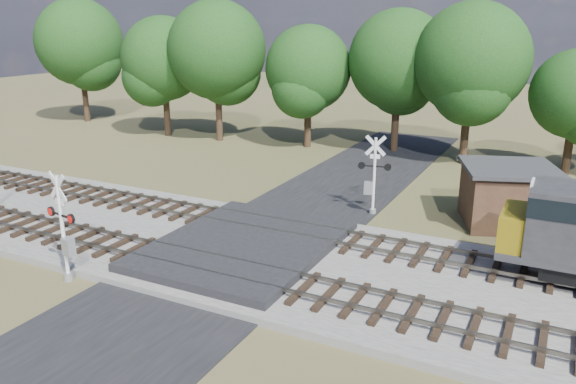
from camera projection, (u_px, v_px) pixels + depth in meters
The scene contains 10 objects.
ground at pixel (239, 258), 23.94m from camera, with size 160.00×160.00×0.00m, color #494A27.
ballast_bed at pixel (485, 300), 20.00m from camera, with size 140.00×10.00×0.30m, color gray.
road at pixel (239, 257), 23.93m from camera, with size 7.00×60.00×0.08m, color black.
crossing_panel at pixel (245, 247), 24.28m from camera, with size 7.00×9.00×0.62m, color #262628.
track_near at pixel (282, 283), 20.77m from camera, with size 140.00×2.60×0.33m.
track_far at pixel (334, 238), 25.03m from camera, with size 140.00×2.60×0.33m.
crossing_signal_near at pixel (65, 237), 21.33m from camera, with size 1.74×0.48×4.36m.
crossing_signal_far at pixel (372, 182), 28.85m from camera, with size 1.69×0.46×4.22m.
equipment_shed at pixel (507, 195), 27.60m from camera, with size 5.54×5.54×2.96m.
treeline at pixel (444, 63), 38.57m from camera, with size 80.62×10.32×11.88m.
Camera 1 is at (11.84, -18.74, 9.70)m, focal length 35.00 mm.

